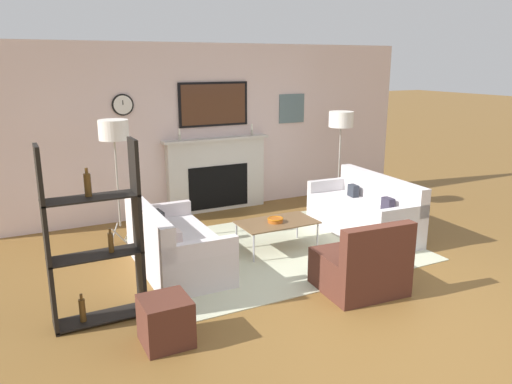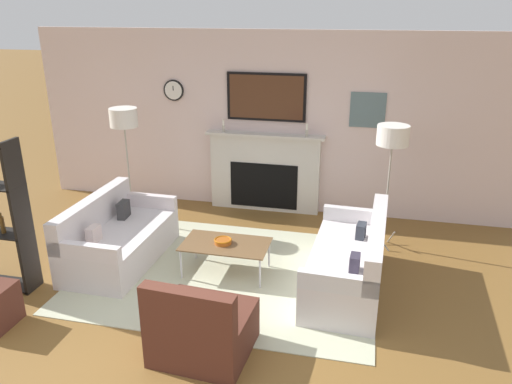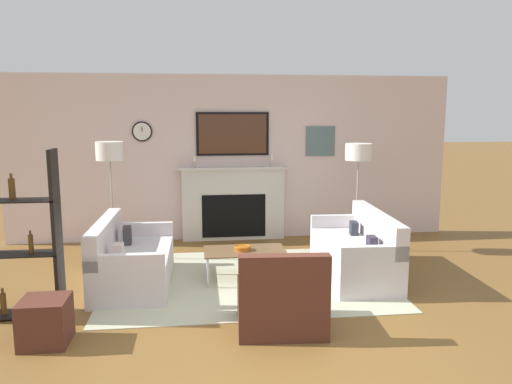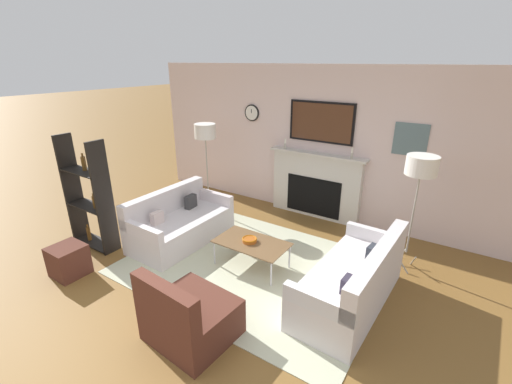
{
  "view_description": "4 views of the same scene",
  "coord_description": "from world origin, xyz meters",
  "px_view_note": "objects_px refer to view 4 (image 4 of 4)",
  "views": [
    {
      "loc": [
        -3.1,
        -3.25,
        2.41
      ],
      "look_at": [
        -0.27,
        2.25,
        0.79
      ],
      "focal_mm": 35.0,
      "sensor_mm": 36.0,
      "label": 1
    },
    {
      "loc": [
        1.51,
        -2.92,
        3.0
      ],
      "look_at": [
        0.2,
        2.75,
        0.83
      ],
      "focal_mm": 35.0,
      "sensor_mm": 36.0,
      "label": 2
    },
    {
      "loc": [
        -0.63,
        -3.89,
        2.09
      ],
      "look_at": [
        0.18,
        2.63,
        1.04
      ],
      "focal_mm": 35.0,
      "sensor_mm": 36.0,
      "label": 3
    },
    {
      "loc": [
        2.32,
        -1.34,
        2.76
      ],
      "look_at": [
        -0.33,
        2.71,
        0.88
      ],
      "focal_mm": 24.0,
      "sensor_mm": 36.0,
      "label": 4
    }
  ],
  "objects_px": {
    "couch_left": "(180,224)",
    "armchair": "(189,317)",
    "coffee_table": "(252,244)",
    "decorative_bowl": "(250,240)",
    "couch_right": "(353,282)",
    "floor_lamp_left": "(205,133)",
    "floor_lamp_right": "(422,167)",
    "shelf_unit": "(88,197)",
    "ottoman": "(69,261)"
  },
  "relations": [
    {
      "from": "shelf_unit",
      "to": "couch_right",
      "type": "bearing_deg",
      "value": 12.24
    },
    {
      "from": "couch_right",
      "to": "floor_lamp_left",
      "type": "height_order",
      "value": "floor_lamp_left"
    },
    {
      "from": "coffee_table",
      "to": "decorative_bowl",
      "type": "bearing_deg",
      "value": -167.37
    },
    {
      "from": "armchair",
      "to": "shelf_unit",
      "type": "bearing_deg",
      "value": 166.34
    },
    {
      "from": "couch_right",
      "to": "floor_lamp_left",
      "type": "relative_size",
      "value": 1.08
    },
    {
      "from": "couch_left",
      "to": "ottoman",
      "type": "bearing_deg",
      "value": -110.73
    },
    {
      "from": "floor_lamp_left",
      "to": "coffee_table",
      "type": "bearing_deg",
      "value": -33.04
    },
    {
      "from": "floor_lamp_right",
      "to": "couch_right",
      "type": "bearing_deg",
      "value": -108.12
    },
    {
      "from": "coffee_table",
      "to": "decorative_bowl",
      "type": "xyz_separation_m",
      "value": [
        -0.03,
        -0.01,
        0.06
      ]
    },
    {
      "from": "decorative_bowl",
      "to": "shelf_unit",
      "type": "relative_size",
      "value": 0.12
    },
    {
      "from": "decorative_bowl",
      "to": "floor_lamp_right",
      "type": "relative_size",
      "value": 0.13
    },
    {
      "from": "floor_lamp_left",
      "to": "shelf_unit",
      "type": "relative_size",
      "value": 0.98
    },
    {
      "from": "couch_left",
      "to": "ottoman",
      "type": "height_order",
      "value": "couch_left"
    },
    {
      "from": "decorative_bowl",
      "to": "floor_lamp_left",
      "type": "height_order",
      "value": "floor_lamp_left"
    },
    {
      "from": "armchair",
      "to": "shelf_unit",
      "type": "distance_m",
      "value": 2.76
    },
    {
      "from": "armchair",
      "to": "ottoman",
      "type": "bearing_deg",
      "value": -178.91
    },
    {
      "from": "armchair",
      "to": "shelf_unit",
      "type": "height_order",
      "value": "shelf_unit"
    },
    {
      "from": "couch_left",
      "to": "coffee_table",
      "type": "relative_size",
      "value": 1.63
    },
    {
      "from": "coffee_table",
      "to": "floor_lamp_right",
      "type": "xyz_separation_m",
      "value": [
        1.83,
        1.16,
        1.12
      ]
    },
    {
      "from": "floor_lamp_left",
      "to": "ottoman",
      "type": "relative_size",
      "value": 3.99
    },
    {
      "from": "coffee_table",
      "to": "shelf_unit",
      "type": "relative_size",
      "value": 0.59
    },
    {
      "from": "coffee_table",
      "to": "floor_lamp_left",
      "type": "xyz_separation_m",
      "value": [
        -1.78,
        1.16,
        1.17
      ]
    },
    {
      "from": "armchair",
      "to": "decorative_bowl",
      "type": "relative_size",
      "value": 4.25
    },
    {
      "from": "couch_right",
      "to": "floor_lamp_left",
      "type": "bearing_deg",
      "value": 160.25
    },
    {
      "from": "coffee_table",
      "to": "shelf_unit",
      "type": "distance_m",
      "value": 2.6
    },
    {
      "from": "armchair",
      "to": "coffee_table",
      "type": "xyz_separation_m",
      "value": [
        -0.21,
        1.48,
        0.09
      ]
    },
    {
      "from": "armchair",
      "to": "ottoman",
      "type": "height_order",
      "value": "armchair"
    },
    {
      "from": "floor_lamp_left",
      "to": "ottoman",
      "type": "distance_m",
      "value": 2.99
    },
    {
      "from": "couch_left",
      "to": "couch_right",
      "type": "bearing_deg",
      "value": -0.07
    },
    {
      "from": "coffee_table",
      "to": "decorative_bowl",
      "type": "distance_m",
      "value": 0.06
    },
    {
      "from": "couch_right",
      "to": "shelf_unit",
      "type": "distance_m",
      "value": 3.99
    },
    {
      "from": "floor_lamp_right",
      "to": "shelf_unit",
      "type": "distance_m",
      "value": 4.74
    },
    {
      "from": "armchair",
      "to": "coffee_table",
      "type": "distance_m",
      "value": 1.5
    },
    {
      "from": "armchair",
      "to": "floor_lamp_left",
      "type": "bearing_deg",
      "value": 126.98
    },
    {
      "from": "couch_left",
      "to": "coffee_table",
      "type": "distance_m",
      "value": 1.41
    },
    {
      "from": "couch_left",
      "to": "armchair",
      "type": "relative_size",
      "value": 1.87
    },
    {
      "from": "decorative_bowl",
      "to": "floor_lamp_right",
      "type": "bearing_deg",
      "value": 32.09
    },
    {
      "from": "couch_left",
      "to": "armchair",
      "type": "distance_m",
      "value": 2.19
    },
    {
      "from": "floor_lamp_left",
      "to": "floor_lamp_right",
      "type": "xyz_separation_m",
      "value": [
        3.61,
        0.0,
        -0.05
      ]
    },
    {
      "from": "floor_lamp_right",
      "to": "shelf_unit",
      "type": "height_order",
      "value": "shelf_unit"
    },
    {
      "from": "floor_lamp_right",
      "to": "decorative_bowl",
      "type": "bearing_deg",
      "value": -147.91
    },
    {
      "from": "couch_right",
      "to": "armchair",
      "type": "distance_m",
      "value": 1.93
    },
    {
      "from": "ottoman",
      "to": "couch_left",
      "type": "bearing_deg",
      "value": 69.27
    },
    {
      "from": "couch_right",
      "to": "decorative_bowl",
      "type": "distance_m",
      "value": 1.48
    },
    {
      "from": "shelf_unit",
      "to": "ottoman",
      "type": "xyz_separation_m",
      "value": [
        0.44,
        -0.68,
        -0.6
      ]
    },
    {
      "from": "coffee_table",
      "to": "floor_lamp_right",
      "type": "bearing_deg",
      "value": 32.36
    },
    {
      "from": "coffee_table",
      "to": "ottoman",
      "type": "distance_m",
      "value": 2.5
    },
    {
      "from": "couch_left",
      "to": "floor_lamp_right",
      "type": "height_order",
      "value": "floor_lamp_right"
    },
    {
      "from": "couch_left",
      "to": "decorative_bowl",
      "type": "xyz_separation_m",
      "value": [
        1.37,
        -0.01,
        0.14
      ]
    },
    {
      "from": "decorative_bowl",
      "to": "shelf_unit",
      "type": "distance_m",
      "value": 2.56
    }
  ]
}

